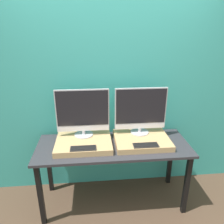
{
  "coord_description": "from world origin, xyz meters",
  "views": [
    {
      "loc": [
        -0.22,
        -1.83,
        2.05
      ],
      "look_at": [
        0.0,
        0.48,
        1.14
      ],
      "focal_mm": 35.0,
      "sensor_mm": 36.0,
      "label": 1
    }
  ],
  "objects_px": {
    "keyboard_right": "(146,145)",
    "keyboard_left": "(83,148)",
    "monitor_left": "(83,112)",
    "monitor_right": "(141,110)"
  },
  "relations": [
    {
      "from": "monitor_right",
      "to": "keyboard_right",
      "type": "distance_m",
      "value": 0.42
    },
    {
      "from": "keyboard_right",
      "to": "keyboard_left",
      "type": "bearing_deg",
      "value": 180.0
    },
    {
      "from": "keyboard_left",
      "to": "keyboard_right",
      "type": "distance_m",
      "value": 0.66
    },
    {
      "from": "monitor_left",
      "to": "keyboard_right",
      "type": "xyz_separation_m",
      "value": [
        0.66,
        -0.31,
        -0.28
      ]
    },
    {
      "from": "monitor_left",
      "to": "keyboard_right",
      "type": "relative_size",
      "value": 2.22
    },
    {
      "from": "monitor_left",
      "to": "keyboard_left",
      "type": "xyz_separation_m",
      "value": [
        0.0,
        -0.31,
        -0.28
      ]
    },
    {
      "from": "keyboard_left",
      "to": "keyboard_right",
      "type": "height_order",
      "value": "same"
    },
    {
      "from": "keyboard_left",
      "to": "monitor_right",
      "type": "height_order",
      "value": "monitor_right"
    },
    {
      "from": "keyboard_left",
      "to": "monitor_right",
      "type": "bearing_deg",
      "value": 25.31
    },
    {
      "from": "monitor_left",
      "to": "keyboard_right",
      "type": "distance_m",
      "value": 0.79
    }
  ]
}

